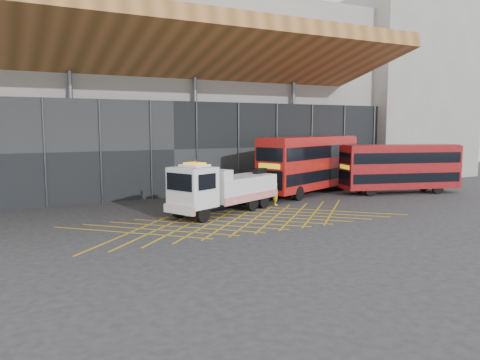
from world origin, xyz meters
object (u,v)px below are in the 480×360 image
recovery_truck (223,188)px  worker (276,194)px  bus_towed (310,162)px  bus_second (400,166)px

recovery_truck → worker: size_ratio=6.06×
bus_towed → bus_second: bus_towed is taller
recovery_truck → worker: recovery_truck is taller
worker → bus_towed: bearing=-37.7°
recovery_truck → bus_second: (18.01, 1.22, 0.68)m
worker → recovery_truck: bearing=122.1°
bus_second → worker: bus_second is taller
bus_second → worker: (-13.05, -0.15, -1.55)m
recovery_truck → bus_towed: size_ratio=0.83×
recovery_truck → worker: (4.96, 1.06, -0.87)m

